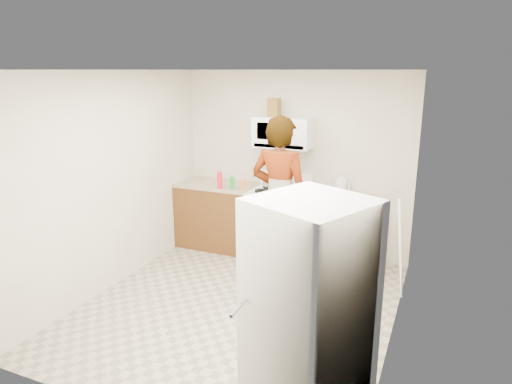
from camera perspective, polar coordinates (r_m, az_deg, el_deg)
The scene contains 20 objects.
floor at distance 5.15m, azimuth -2.07°, elevation -13.99°, with size 3.60×3.60×0.00m, color gray.
back_wall at distance 6.30m, azimuth 4.78°, elevation 3.54°, with size 3.20×0.02×2.50m, color beige.
right_wall at distance 4.27m, azimuth 17.47°, elevation -2.70°, with size 0.02×3.60×2.50m, color beige.
cabinet_left at distance 6.63m, azimuth -4.76°, elevation -3.02°, with size 1.12×0.62×0.90m, color #562E14.
counter_left at distance 6.50m, azimuth -4.85°, elevation 0.90°, with size 1.14×0.64×0.04m, color tan.
cabinet_right at distance 6.06m, azimuth 9.84°, elevation -4.98°, with size 0.80×0.62×0.90m, color #562E14.
counter_right at distance 5.92m, azimuth 10.04°, elevation -0.72°, with size 0.82×0.64×0.04m, color tan.
gas_range at distance 6.25m, azimuth 2.86°, elevation -3.79°, with size 0.76×0.65×1.13m.
microwave at distance 6.09m, azimuth 3.43°, elevation 7.46°, with size 0.76×0.38×0.40m, color white.
person at distance 5.46m, azimuth 2.98°, elevation -0.90°, with size 0.73×0.48×2.01m, color tan.
fridge at distance 3.27m, azimuth 6.59°, elevation -15.39°, with size 0.70×0.70×1.70m, color silver.
kettle at distance 6.07m, azimuth 10.60°, elevation 0.74°, with size 0.15×0.15×0.19m, color silver.
jug at distance 6.09m, azimuth 2.28°, elevation 10.51°, with size 0.14×0.14×0.24m, color brown.
saucepan at distance 6.29m, azimuth 1.96°, elevation 1.44°, with size 0.25×0.25×0.13m, color silver.
tray at distance 6.02m, azimuth 3.33°, elevation 0.13°, with size 0.25×0.16×0.05m, color silver.
bottle_spray at distance 6.20m, azimuth -4.56°, elevation 1.48°, with size 0.07×0.07×0.23m, color red.
bottle_hot_sauce at distance 6.16m, azimuth -1.57°, elevation 0.99°, with size 0.05×0.05×0.14m, color orange.
bottle_green_cap at distance 6.14m, azimuth -2.99°, elevation 1.10°, with size 0.05×0.05×0.18m, color #18851A.
pot_lid at distance 6.25m, azimuth -3.00°, elevation 0.58°, with size 0.27×0.27×0.01m, color silver.
broom at distance 5.21m, azimuth 17.61°, elevation -6.96°, with size 0.03×0.03×1.22m, color white.
Camera 1 is at (1.94, -4.07, 2.50)m, focal length 32.00 mm.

